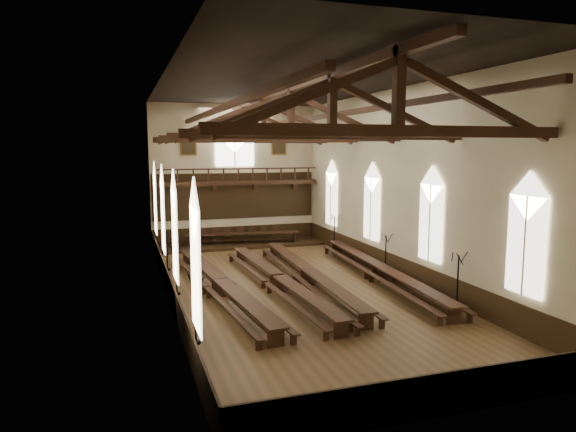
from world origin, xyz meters
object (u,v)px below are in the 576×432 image
Objects in this scene: high_table at (243,234)px; candelabrum_left_near at (196,323)px; candelabrum_left_far at (167,257)px; refectory_row_c at (309,273)px; dais at (243,245)px; refectory_row_b at (278,279)px; refectory_row_d at (381,269)px; candelabrum_right_near at (457,293)px; candelabrum_right_mid at (385,263)px; candelabrum_left_mid at (177,279)px; refectory_row_a at (220,283)px; candelabrum_right_far at (334,240)px.

high_table is 3.19× the size of candelabrum_left_near.
candelabrum_left_near reaches higher than candelabrum_left_far.
dais is (-0.93, 10.99, -0.48)m from refectory_row_c.
refectory_row_b is 7.54m from candelabrum_left_near.
dais is (0.89, 11.60, -0.46)m from refectory_row_b.
candelabrum_left_far is (-10.51, 5.67, 0.17)m from refectory_row_d.
refectory_row_c is 1.83× the size of high_table.
candelabrum_left_near is 11.59m from candelabrum_left_far.
candelabrum_left_far is 0.97× the size of candelabrum_right_near.
refectory_row_b reaches higher than dais.
high_table is at bearing 116.39° from candelabrum_right_mid.
refectory_row_c is 3.90m from refectory_row_d.
refectory_row_b is at bearing -173.30° from candelabrum_right_mid.
candelabrum_left_mid is at bearing 171.76° from refectory_row_b.
refectory_row_a is 1.02× the size of refectory_row_b.
high_table is (0.89, 11.60, 0.27)m from refectory_row_b.
refectory_row_d reaches higher than refectory_row_b.
refectory_row_c is 9.22m from candelabrum_left_near.
candelabrum_right_near is (5.39, -17.10, -0.05)m from high_table.
refectory_row_a is 12.17m from high_table.
candelabrum_left_far is 11.27m from candelabrum_right_far.
candelabrum_right_mid is at bearing -63.61° from dais.
candelabrum_left_near reaches higher than refectory_row_d.
candelabrum_left_far reaches higher than refectory_row_d.
refectory_row_b is 5.71× the size of candelabrum_right_near.
candelabrum_left_far is at bearing -170.07° from candelabrum_right_far.
candelabrum_right_near is at bearing -53.92° from refectory_row_c.
candelabrum_left_far is 15.85m from candelabrum_right_near.
candelabrum_right_mid is at bearing -24.53° from candelabrum_left_far.
refectory_row_a is 5.83× the size of candelabrum_right_near.
high_table is at bearing 107.49° from candelabrum_right_near.
refectory_row_a is 4.74m from refectory_row_c.
refectory_row_d reaches higher than refectory_row_c.
dais is 8.16m from candelabrum_left_far.
refectory_row_a is at bearing -108.06° from dais.
candelabrum_left_far reaches higher than refectory_row_a.
refectory_row_c is at bearing 7.06° from refectory_row_a.
candelabrum_left_near is (-4.82, -5.78, 0.22)m from refectory_row_b.
refectory_row_c is at bearing -85.14° from dais.
candelabrum_right_mid is (11.10, 0.04, -0.04)m from candelabrum_left_mid.
candelabrum_left_far is at bearing -134.59° from high_table.
refectory_row_c is at bearing 126.08° from candelabrum_right_near.
refectory_row_c is 6.65m from candelabrum_left_mid.
candelabrum_left_far is at bearing 90.00° from candelabrum_left_near.
candelabrum_right_far is at bearing -35.55° from dais.
candelabrum_left_near reaches higher than candelabrum_right_mid.
refectory_row_a is 9.19m from candelabrum_right_mid.
refectory_row_c is 8.42m from candelabrum_right_far.
refectory_row_b is 5.74× the size of candelabrum_left_near.
refectory_row_b is 11.63m from high_table.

